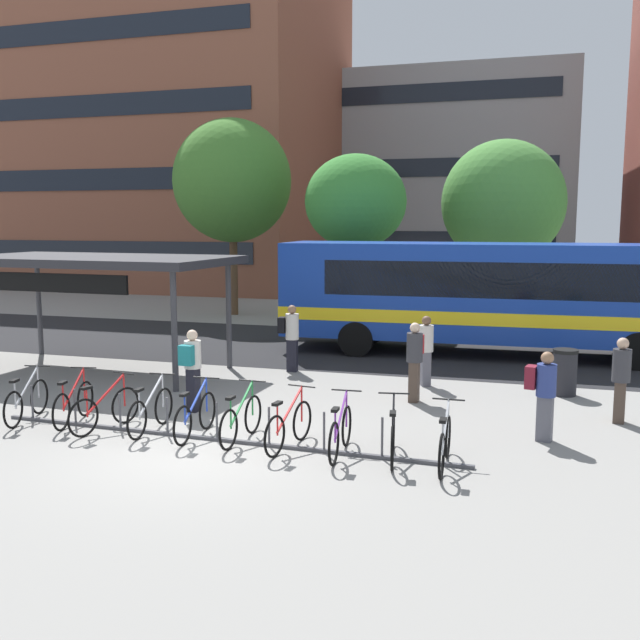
{
  "coord_description": "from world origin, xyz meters",
  "views": [
    {
      "loc": [
        5.27,
        -10.45,
        3.84
      ],
      "look_at": [
        0.63,
        4.93,
        1.6
      ],
      "focal_mm": 40.13,
      "sensor_mm": 36.0,
      "label": 1
    }
  ],
  "objects_px": {
    "parked_bicycle_silver_3": "(151,411)",
    "commuter_black_pack_0": "(291,333)",
    "trash_bin": "(565,372)",
    "commuter_teal_pack_2": "(192,365)",
    "parked_bicycle_green_5": "(241,420)",
    "parked_bicycle_red_2": "(105,410)",
    "parked_bicycle_red_1": "(74,403)",
    "street_tree_2": "(503,203)",
    "street_tree_1": "(232,181)",
    "parked_bicycle_black_8": "(393,437)",
    "parked_bicycle_silver_9": "(445,444)",
    "commuter_red_pack_4": "(415,356)",
    "commuter_maroon_pack_5": "(544,390)",
    "parked_bicycle_purple_7": "(340,433)",
    "parked_bicycle_red_6": "(289,426)",
    "commuter_teal_pack_1": "(621,374)",
    "transit_shelter": "(95,263)",
    "street_tree_3": "(356,202)",
    "commuter_red_pack_3": "(426,346)",
    "parked_bicycle_blue_4": "(195,416)",
    "parked_bicycle_silver_0": "(27,401)",
    "city_bus": "(491,294)"
  },
  "relations": [
    {
      "from": "parked_bicycle_red_2",
      "to": "commuter_teal_pack_2",
      "type": "distance_m",
      "value": 1.98
    },
    {
      "from": "street_tree_2",
      "to": "street_tree_3",
      "type": "xyz_separation_m",
      "value": [
        -4.96,
        -4.16,
        -0.04
      ]
    },
    {
      "from": "parked_bicycle_black_8",
      "to": "parked_bicycle_silver_9",
      "type": "relative_size",
      "value": 0.99
    },
    {
      "from": "parked_bicycle_red_1",
      "to": "commuter_maroon_pack_5",
      "type": "height_order",
      "value": "commuter_maroon_pack_5"
    },
    {
      "from": "transit_shelter",
      "to": "parked_bicycle_red_6",
      "type": "bearing_deg",
      "value": -31.83
    },
    {
      "from": "parked_bicycle_green_5",
      "to": "parked_bicycle_black_8",
      "type": "relative_size",
      "value": 1.01
    },
    {
      "from": "parked_bicycle_green_5",
      "to": "commuter_black_pack_0",
      "type": "relative_size",
      "value": 1.01
    },
    {
      "from": "parked_bicycle_blue_4",
      "to": "commuter_teal_pack_2",
      "type": "xyz_separation_m",
      "value": [
        -0.83,
        1.54,
        0.59
      ]
    },
    {
      "from": "parked_bicycle_green_5",
      "to": "parked_bicycle_blue_4",
      "type": "bearing_deg",
      "value": 92.06
    },
    {
      "from": "parked_bicycle_silver_0",
      "to": "street_tree_3",
      "type": "bearing_deg",
      "value": -23.63
    },
    {
      "from": "parked_bicycle_blue_4",
      "to": "street_tree_1",
      "type": "bearing_deg",
      "value": 19.85
    },
    {
      "from": "parked_bicycle_red_6",
      "to": "commuter_teal_pack_1",
      "type": "bearing_deg",
      "value": -50.97
    },
    {
      "from": "parked_bicycle_red_2",
      "to": "parked_bicycle_red_6",
      "type": "distance_m",
      "value": 3.6
    },
    {
      "from": "transit_shelter",
      "to": "commuter_maroon_pack_5",
      "type": "xyz_separation_m",
      "value": [
        10.88,
        -2.88,
        -1.85
      ]
    },
    {
      "from": "city_bus",
      "to": "parked_bicycle_purple_7",
      "type": "relative_size",
      "value": 7.02
    },
    {
      "from": "transit_shelter",
      "to": "street_tree_3",
      "type": "bearing_deg",
      "value": 67.72
    },
    {
      "from": "parked_bicycle_blue_4",
      "to": "parked_bicycle_green_5",
      "type": "relative_size",
      "value": 1.0
    },
    {
      "from": "parked_bicycle_silver_9",
      "to": "city_bus",
      "type": "bearing_deg",
      "value": -1.86
    },
    {
      "from": "trash_bin",
      "to": "commuter_teal_pack_2",
      "type": "bearing_deg",
      "value": -153.34
    },
    {
      "from": "parked_bicycle_blue_4",
      "to": "commuter_teal_pack_2",
      "type": "distance_m",
      "value": 1.84
    },
    {
      "from": "commuter_red_pack_4",
      "to": "street_tree_2",
      "type": "relative_size",
      "value": 0.24
    },
    {
      "from": "parked_bicycle_silver_0",
      "to": "parked_bicycle_silver_3",
      "type": "bearing_deg",
      "value": -100.53
    },
    {
      "from": "commuter_teal_pack_1",
      "to": "transit_shelter",
      "type": "bearing_deg",
      "value": -86.86
    },
    {
      "from": "parked_bicycle_red_1",
      "to": "parked_bicycle_red_2",
      "type": "relative_size",
      "value": 1.01
    },
    {
      "from": "parked_bicycle_red_6",
      "to": "parked_bicycle_silver_0",
      "type": "bearing_deg",
      "value": 96.46
    },
    {
      "from": "parked_bicycle_silver_3",
      "to": "street_tree_1",
      "type": "relative_size",
      "value": 0.22
    },
    {
      "from": "commuter_maroon_pack_5",
      "to": "parked_bicycle_purple_7",
      "type": "bearing_deg",
      "value": -138.46
    },
    {
      "from": "parked_bicycle_red_1",
      "to": "trash_bin",
      "type": "xyz_separation_m",
      "value": [
        9.04,
        5.03,
        0.13
      ]
    },
    {
      "from": "parked_bicycle_purple_7",
      "to": "transit_shelter",
      "type": "distance_m",
      "value": 9.3
    },
    {
      "from": "parked_bicycle_silver_3",
      "to": "trash_bin",
      "type": "distance_m",
      "value": 8.95
    },
    {
      "from": "parked_bicycle_silver_9",
      "to": "commuter_red_pack_3",
      "type": "height_order",
      "value": "commuter_red_pack_3"
    },
    {
      "from": "parked_bicycle_silver_0",
      "to": "parked_bicycle_red_6",
      "type": "height_order",
      "value": "same"
    },
    {
      "from": "parked_bicycle_silver_9",
      "to": "commuter_red_pack_4",
      "type": "distance_m",
      "value": 4.2
    },
    {
      "from": "commuter_black_pack_0",
      "to": "street_tree_2",
      "type": "relative_size",
      "value": 0.25
    },
    {
      "from": "parked_bicycle_red_6",
      "to": "street_tree_3",
      "type": "bearing_deg",
      "value": 17.52
    },
    {
      "from": "parked_bicycle_red_6",
      "to": "street_tree_1",
      "type": "distance_m",
      "value": 18.41
    },
    {
      "from": "parked_bicycle_red_2",
      "to": "parked_bicycle_black_8",
      "type": "xyz_separation_m",
      "value": [
        5.4,
        -0.1,
        0.0
      ]
    },
    {
      "from": "commuter_teal_pack_1",
      "to": "street_tree_2",
      "type": "bearing_deg",
      "value": -159.96
    },
    {
      "from": "transit_shelter",
      "to": "parked_bicycle_purple_7",
      "type": "bearing_deg",
      "value": -28.99
    },
    {
      "from": "city_bus",
      "to": "parked_bicycle_red_6",
      "type": "height_order",
      "value": "city_bus"
    },
    {
      "from": "street_tree_3",
      "to": "commuter_red_pack_3",
      "type": "bearing_deg",
      "value": -66.18
    },
    {
      "from": "city_bus",
      "to": "parked_bicycle_green_5",
      "type": "relative_size",
      "value": 7.02
    },
    {
      "from": "commuter_teal_pack_1",
      "to": "parked_bicycle_green_5",
      "type": "bearing_deg",
      "value": -54.76
    },
    {
      "from": "parked_bicycle_silver_3",
      "to": "commuter_black_pack_0",
      "type": "xyz_separation_m",
      "value": [
        0.72,
        5.75,
        0.6
      ]
    },
    {
      "from": "parked_bicycle_red_1",
      "to": "parked_bicycle_green_5",
      "type": "relative_size",
      "value": 0.99
    },
    {
      "from": "parked_bicycle_red_6",
      "to": "commuter_red_pack_4",
      "type": "relative_size",
      "value": 1.0
    },
    {
      "from": "street_tree_1",
      "to": "commuter_maroon_pack_5",
      "type": "bearing_deg",
      "value": -49.65
    },
    {
      "from": "commuter_black_pack_0",
      "to": "street_tree_1",
      "type": "bearing_deg",
      "value": 116.77
    },
    {
      "from": "parked_bicycle_red_2",
      "to": "trash_bin",
      "type": "height_order",
      "value": "trash_bin"
    },
    {
      "from": "street_tree_2",
      "to": "commuter_red_pack_3",
      "type": "bearing_deg",
      "value": -94.69
    }
  ]
}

